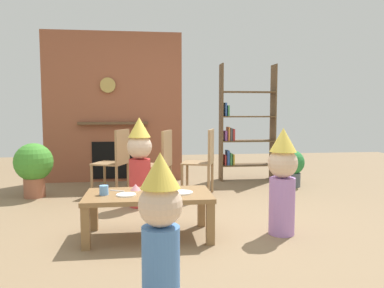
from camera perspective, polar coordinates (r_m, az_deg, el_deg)
name	(u,v)px	position (r m, az deg, el deg)	size (l,w,h in m)	color
ground_plane	(182,226)	(3.91, -1.49, -12.20)	(12.00, 12.00, 0.00)	#846B4C
brick_fireplace_feature	(114,108)	(6.33, -11.63, 5.31)	(2.20, 0.28, 2.40)	#935138
bookshelf	(243,129)	(6.33, 7.65, 2.29)	(0.90, 0.28, 1.90)	brown
coffee_table	(149,200)	(3.53, -6.50, -8.32)	(1.14, 0.62, 0.41)	olive
paper_cup_near_left	(104,190)	(3.51, -13.04, -6.75)	(0.08, 0.08, 0.09)	#669EE0
paper_cup_near_right	(155,192)	(3.32, -5.54, -7.22)	(0.07, 0.07, 0.10)	#F2CC4C
paper_cup_center	(167,186)	(3.61, -3.79, -6.23)	(0.07, 0.07, 0.09)	#8CD18C
paper_plate_front	(182,192)	(3.50, -1.53, -7.26)	(0.20, 0.20, 0.01)	white
paper_plate_rear	(126,195)	(3.46, -9.82, -7.49)	(0.17, 0.17, 0.01)	white
birthday_cake_slice	(136,187)	(3.66, -8.45, -6.39)	(0.10, 0.10, 0.06)	pink
table_fork	(117,191)	(3.65, -11.12, -6.88)	(0.15, 0.02, 0.01)	silver
child_with_cone_hat	(161,228)	(2.25, -4.72, -12.38)	(0.26, 0.26, 0.93)	#4C7FC6
child_in_pink	(282,178)	(3.65, 13.38, -5.04)	(0.28, 0.28, 1.00)	#B27FCC
child_by_the_chairs	(140,160)	(4.60, -7.84, -2.34)	(0.30, 0.30, 1.07)	#D13838
dining_chair_left	(116,158)	(5.23, -11.28, -2.11)	(0.52, 0.52, 0.90)	#9E7A51
dining_chair_middle	(160,160)	(4.93, -4.80, -2.47)	(0.51, 0.51, 0.90)	#9E7A51
dining_chair_right	(204,158)	(5.18, 1.84, -2.08)	(0.50, 0.50, 0.90)	#9E7A51
potted_plant_tall	(292,166)	(5.97, 14.70, -3.21)	(0.38, 0.38, 0.56)	#4C5660
potted_plant_short	(34,165)	(5.48, -22.61, -2.98)	(0.50, 0.50, 0.72)	#9E5B42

